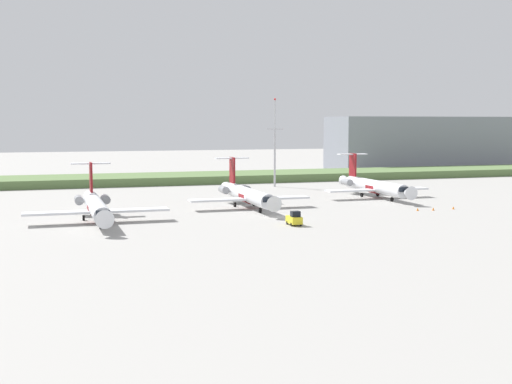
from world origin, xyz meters
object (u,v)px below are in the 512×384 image
(safety_cone_rear_marker, at_px, (453,208))
(baggage_tug, at_px, (294,219))
(regional_jet_nearest, at_px, (96,206))
(regional_jet_third, at_px, (374,186))
(regional_jet_second, at_px, (247,194))
(antenna_mast, at_px, (275,150))
(safety_cone_front_marker, at_px, (418,209))
(safety_cone_mid_marker, at_px, (433,209))

(safety_cone_rear_marker, bearing_deg, baggage_tug, -164.42)
(regional_jet_nearest, distance_m, safety_cone_rear_marker, 64.31)
(regional_jet_third, relative_size, safety_cone_rear_marker, 56.36)
(regional_jet_second, xyz_separation_m, antenna_mast, (18.75, 38.49, 6.59))
(safety_cone_front_marker, bearing_deg, regional_jet_second, 153.98)
(regional_jet_nearest, distance_m, safety_cone_front_marker, 56.84)
(regional_jet_nearest, bearing_deg, antenna_mast, 45.74)
(regional_jet_third, xyz_separation_m, antenna_mast, (-12.04, 29.89, 6.59))
(regional_jet_nearest, bearing_deg, safety_cone_rear_marker, -3.29)
(regional_jet_third, distance_m, baggage_tug, 44.06)
(baggage_tug, bearing_deg, antenna_mast, 73.68)
(safety_cone_front_marker, bearing_deg, safety_cone_mid_marker, -7.57)
(regional_jet_second, height_order, safety_cone_rear_marker, regional_jet_second)
(regional_jet_third, bearing_deg, safety_cone_rear_marker, -77.65)
(antenna_mast, bearing_deg, safety_cone_front_marker, -79.77)
(regional_jet_nearest, xyz_separation_m, safety_cone_rear_marker, (64.16, -3.69, -2.26))
(baggage_tug, bearing_deg, regional_jet_nearest, 155.17)
(antenna_mast, relative_size, safety_cone_mid_marker, 39.90)
(safety_cone_front_marker, bearing_deg, regional_jet_nearest, 176.21)
(safety_cone_mid_marker, bearing_deg, antenna_mast, 103.25)
(safety_cone_rear_marker, bearing_deg, regional_jet_nearest, 176.71)
(baggage_tug, bearing_deg, safety_cone_rear_marker, 15.58)
(regional_jet_second, relative_size, safety_cone_rear_marker, 56.36)
(safety_cone_front_marker, xyz_separation_m, safety_cone_rear_marker, (7.49, 0.06, 0.00))
(regional_jet_second, relative_size, baggage_tug, 9.69)
(baggage_tug, distance_m, safety_cone_front_marker, 29.24)
(antenna_mast, height_order, safety_cone_rear_marker, antenna_mast)
(regional_jet_nearest, distance_m, regional_jet_second, 30.20)
(regional_jet_nearest, relative_size, safety_cone_mid_marker, 56.36)
(baggage_tug, height_order, safety_cone_mid_marker, baggage_tug)
(antenna_mast, bearing_deg, safety_cone_rear_marker, -72.04)
(regional_jet_second, xyz_separation_m, safety_cone_rear_marker, (35.67, -13.70, -2.26))
(baggage_tug, height_order, safety_cone_front_marker, baggage_tug)
(regional_jet_third, xyz_separation_m, safety_cone_front_marker, (-2.61, -22.35, -2.26))
(antenna_mast, bearing_deg, safety_cone_mid_marker, -76.75)
(regional_jet_nearest, relative_size, safety_cone_rear_marker, 56.36)
(antenna_mast, height_order, baggage_tug, antenna_mast)
(regional_jet_third, distance_m, antenna_mast, 32.89)
(safety_cone_mid_marker, bearing_deg, regional_jet_second, 155.57)
(regional_jet_second, distance_m, baggage_tug, 23.53)
(regional_jet_third, xyz_separation_m, baggage_tug, (-30.18, -32.06, -1.53))
(antenna_mast, height_order, safety_cone_mid_marker, antenna_mast)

